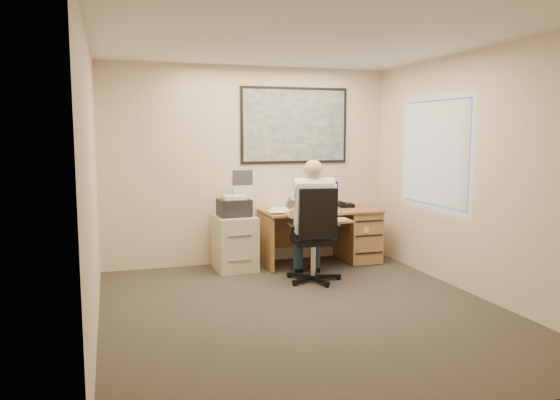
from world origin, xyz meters
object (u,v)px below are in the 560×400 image
object	(u,v)px
office_chair	(315,254)
person	(313,221)
desk	(341,230)
filing_cabinet	(234,238)

from	to	relation	value
office_chair	person	world-z (taller)	person
desk	person	bearing A→B (deg)	-132.43
desk	filing_cabinet	world-z (taller)	desk
office_chair	filing_cabinet	bearing A→B (deg)	140.19
desk	office_chair	size ratio (longest dim) A/B	1.38
office_chair	desk	bearing A→B (deg)	59.11
office_chair	person	bearing A→B (deg)	103.91
filing_cabinet	office_chair	xyz separation A→B (m)	(0.80, -0.90, -0.08)
person	office_chair	bearing A→B (deg)	-75.18
filing_cabinet	office_chair	world-z (taller)	office_chair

